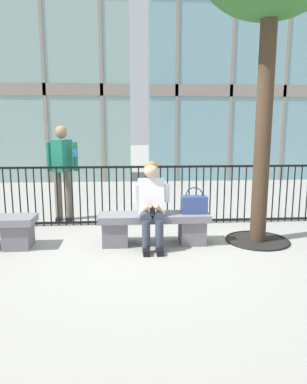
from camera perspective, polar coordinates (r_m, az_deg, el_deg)
ground_plane at (r=5.24m, az=0.08°, el=-8.30°), size 60.00×60.00×0.00m
stone_bench at (r=5.16m, az=0.08°, el=-5.44°), size 1.60×0.44×0.45m
seated_person_with_phone at (r=4.94m, az=-0.32°, el=-1.62°), size 0.52×0.66×1.21m
handbag_on_bench at (r=5.14m, az=6.55°, el=-1.96°), size 0.37×0.18×0.38m
bystander_at_railing at (r=6.59m, az=-14.43°, el=4.15°), size 0.55×0.43×1.71m
plaza_railing at (r=6.15m, az=-0.65°, el=-0.46°), size 7.97×0.04×1.03m
building_facade_right at (r=12.62m, az=20.49°, el=22.70°), size 8.47×0.43×9.00m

